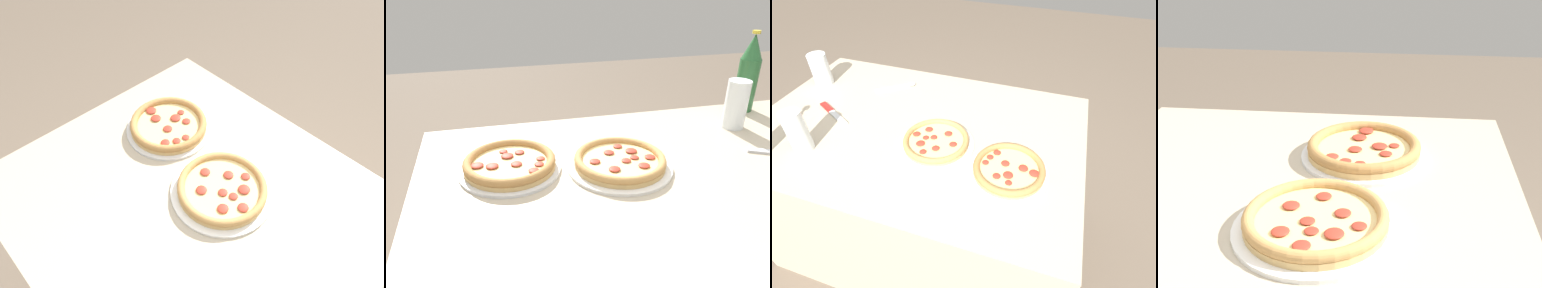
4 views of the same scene
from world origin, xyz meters
The scene contains 2 objects.
pizza_veggie centered at (-0.40, 0.12, 0.74)m, with size 0.26×0.26×0.04m.
pizza_salami centered at (-0.12, 0.07, 0.74)m, with size 0.27×0.27×0.04m.
Camera 4 is at (0.60, 0.20, 1.21)m, focal length 50.00 mm.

